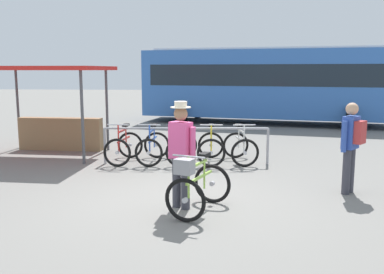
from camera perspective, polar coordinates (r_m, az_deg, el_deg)
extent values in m
plane|color=slate|center=(7.38, -1.98, -8.45)|extent=(80.00, 80.00, 0.00)
cylinder|color=#99999E|center=(10.28, -11.58, -1.20)|extent=(0.06, 0.06, 0.85)
cylinder|color=#99999E|center=(10.19, 10.10, -1.24)|extent=(0.06, 0.06, 0.85)
cylinder|color=#99999E|center=(9.98, -0.80, 1.16)|extent=(3.85, 0.29, 0.05)
torus|color=black|center=(10.87, -8.28, -1.07)|extent=(0.66, 0.13, 0.66)
cylinder|color=#B7B7BC|center=(10.87, -8.28, -1.07)|extent=(0.08, 0.07, 0.08)
torus|color=black|center=(9.92, -9.99, -2.08)|extent=(0.66, 0.13, 0.66)
cylinder|color=#B7B7BC|center=(9.92, -9.99, -2.08)|extent=(0.08, 0.07, 0.08)
cube|color=red|center=(10.35, -9.13, -0.33)|extent=(0.11, 0.92, 0.04)
cube|color=red|center=(10.27, -9.24, 0.87)|extent=(0.08, 0.61, 0.04)
cylinder|color=red|center=(10.52, -8.83, 0.10)|extent=(0.03, 0.03, 0.55)
cube|color=black|center=(10.48, -8.86, 1.59)|extent=(0.14, 0.25, 0.06)
cylinder|color=red|center=(9.98, -9.81, -0.17)|extent=(0.03, 0.03, 0.63)
cylinder|color=#B7B7BC|center=(9.93, -9.86, 1.62)|extent=(0.52, 0.07, 0.03)
torus|color=black|center=(10.79, -4.74, -1.08)|extent=(0.66, 0.11, 0.66)
cylinder|color=#B7B7BC|center=(10.79, -4.74, -1.08)|extent=(0.08, 0.07, 0.08)
torus|color=black|center=(9.81, -5.81, -2.11)|extent=(0.66, 0.11, 0.66)
cylinder|color=#B7B7BC|center=(9.81, -5.81, -2.11)|extent=(0.08, 0.07, 0.08)
cube|color=#2D56B7|center=(10.26, -5.27, -0.34)|extent=(0.06, 0.92, 0.04)
cube|color=#2D56B7|center=(10.18, -5.34, 0.87)|extent=(0.05, 0.61, 0.04)
cylinder|color=#2D56B7|center=(10.43, -5.08, 0.10)|extent=(0.03, 0.03, 0.55)
cube|color=black|center=(10.39, -5.10, 1.60)|extent=(0.13, 0.24, 0.06)
cylinder|color=#2D56B7|center=(9.87, -5.70, -0.18)|extent=(0.03, 0.03, 0.63)
cylinder|color=#B7B7BC|center=(9.82, -5.73, 1.63)|extent=(0.52, 0.04, 0.03)
torus|color=black|center=(10.75, -1.06, -1.09)|extent=(0.66, 0.08, 0.66)
cylinder|color=#B7B7BC|center=(10.75, -1.06, -1.09)|extent=(0.08, 0.06, 0.08)
torus|color=black|center=(9.75, -1.68, -2.13)|extent=(0.66, 0.08, 0.66)
cylinder|color=#B7B7BC|center=(9.75, -1.68, -2.13)|extent=(0.08, 0.06, 0.08)
cube|color=teal|center=(10.21, -1.36, -0.34)|extent=(0.05, 0.92, 0.04)
cube|color=teal|center=(10.13, -1.39, 0.87)|extent=(0.04, 0.61, 0.04)
cylinder|color=teal|center=(10.38, -1.25, 0.09)|extent=(0.03, 0.03, 0.55)
cube|color=black|center=(10.34, -1.26, 1.60)|extent=(0.12, 0.24, 0.06)
cylinder|color=teal|center=(9.82, -1.60, -0.19)|extent=(0.03, 0.03, 0.63)
cylinder|color=#B7B7BC|center=(9.77, -1.61, 1.63)|extent=(0.52, 0.03, 0.03)
torus|color=black|center=(10.75, 2.54, -1.09)|extent=(0.66, 0.09, 0.66)
cylinder|color=#B7B7BC|center=(10.75, 2.54, -1.09)|extent=(0.08, 0.06, 0.08)
torus|color=black|center=(9.75, 2.58, -2.14)|extent=(0.66, 0.09, 0.66)
cylinder|color=#B7B7BC|center=(9.75, 2.58, -2.14)|extent=(0.08, 0.06, 0.08)
cube|color=yellow|center=(10.21, 2.57, -0.35)|extent=(0.07, 0.92, 0.04)
cube|color=yellow|center=(10.13, 2.58, 0.86)|extent=(0.06, 0.61, 0.04)
cylinder|color=yellow|center=(10.38, 2.57, 0.09)|extent=(0.03, 0.03, 0.55)
cube|color=black|center=(10.34, 2.58, 1.59)|extent=(0.13, 0.24, 0.06)
cylinder|color=yellow|center=(9.81, 2.59, -0.20)|extent=(0.03, 0.03, 0.63)
cylinder|color=#B7B7BC|center=(9.77, 2.60, 1.62)|extent=(0.52, 0.05, 0.03)
torus|color=black|center=(10.79, 5.87, -1.10)|extent=(0.66, 0.20, 0.66)
cylinder|color=#B7B7BC|center=(10.79, 5.87, -1.10)|extent=(0.09, 0.08, 0.08)
torus|color=black|center=(9.81, 7.10, -2.13)|extent=(0.66, 0.20, 0.66)
cylinder|color=#B7B7BC|center=(9.81, 7.10, -2.13)|extent=(0.09, 0.08, 0.08)
cube|color=silver|center=(10.26, 6.48, -0.36)|extent=(0.20, 0.91, 0.04)
cube|color=silver|center=(10.18, 6.57, 0.85)|extent=(0.15, 0.61, 0.04)
cylinder|color=silver|center=(10.43, 6.27, 0.08)|extent=(0.03, 0.03, 0.55)
cube|color=black|center=(10.39, 6.29, 1.58)|extent=(0.16, 0.26, 0.06)
cylinder|color=silver|center=(9.87, 6.98, -0.20)|extent=(0.03, 0.03, 0.63)
cylinder|color=#B7B7BC|center=(9.83, 7.01, 1.61)|extent=(0.52, 0.12, 0.03)
torus|color=black|center=(7.16, 2.72, -6.25)|extent=(0.64, 0.30, 0.66)
cylinder|color=#B7B7BC|center=(7.16, 2.72, -6.25)|extent=(0.10, 0.08, 0.08)
torus|color=black|center=(6.27, -0.94, -8.47)|extent=(0.64, 0.30, 0.66)
cylinder|color=#B7B7BC|center=(6.27, -0.94, -8.47)|extent=(0.10, 0.08, 0.08)
cube|color=#9ED14C|center=(6.65, 1.02, -5.43)|extent=(0.37, 0.87, 0.04)
cube|color=#9ED14C|center=(6.55, 0.85, -3.62)|extent=(0.26, 0.58, 0.04)
cylinder|color=#9ED14C|center=(6.80, 1.66, -4.67)|extent=(0.03, 0.03, 0.55)
cube|color=black|center=(6.74, 1.67, -2.40)|extent=(0.20, 0.27, 0.06)
cylinder|color=#9ED14C|center=(6.29, -0.45, -5.43)|extent=(0.03, 0.03, 0.63)
cylinder|color=#B7B7BC|center=(6.22, -0.45, -2.62)|extent=(0.49, 0.21, 0.03)
cube|color=gray|center=(6.12, -1.03, -3.96)|extent=(0.31, 0.28, 0.22)
cylinder|color=#383842|center=(6.93, -2.07, -6.07)|extent=(0.14, 0.14, 0.82)
cylinder|color=#383842|center=(6.83, -0.88, -6.31)|extent=(0.14, 0.14, 0.82)
cube|color=#E54C8C|center=(6.73, -1.50, -0.43)|extent=(0.39, 0.35, 0.58)
cylinder|color=#E54C8C|center=(6.89, -2.84, -0.64)|extent=(0.09, 0.09, 0.55)
cylinder|color=#E54C8C|center=(6.62, 0.11, -1.02)|extent=(0.09, 0.09, 0.55)
sphere|color=#9E7051|center=(6.67, -1.52, 3.13)|extent=(0.22, 0.22, 0.22)
cylinder|color=beige|center=(6.66, -1.52, 3.99)|extent=(0.32, 0.32, 0.02)
cylinder|color=beige|center=(6.66, -1.52, 4.42)|extent=(0.20, 0.20, 0.09)
cylinder|color=#383842|center=(8.10, 19.96, -4.40)|extent=(0.14, 0.14, 0.82)
cylinder|color=#383842|center=(8.26, 20.45, -4.17)|extent=(0.14, 0.14, 0.82)
cube|color=#2D4CA5|center=(8.06, 20.47, 0.57)|extent=(0.37, 0.39, 0.58)
cylinder|color=#2D4CA5|center=(7.87, 19.70, 0.05)|extent=(0.09, 0.09, 0.55)
cylinder|color=#2D4CA5|center=(8.27, 20.91, 0.40)|extent=(0.09, 0.09, 0.55)
sphere|color=tan|center=(8.01, 20.64, 3.54)|extent=(0.22, 0.22, 0.22)
cube|color=#B23333|center=(8.00, 21.54, 0.59)|extent=(0.27, 0.29, 0.40)
cube|color=#3366B7|center=(17.99, 9.82, 7.08)|extent=(10.30, 4.49, 2.70)
cube|color=#19232D|center=(17.98, 9.85, 8.19)|extent=(9.52, 4.35, 0.84)
cube|color=silver|center=(18.00, 9.94, 11.50)|extent=(9.27, 4.04, 0.08)
cylinder|color=black|center=(17.51, -1.39, 3.22)|extent=(0.43, 0.93, 0.90)
cylinder|color=black|center=(19.90, 0.76, 3.92)|extent=(0.43, 0.93, 0.90)
cylinder|color=black|center=(16.77, 20.34, 2.40)|extent=(0.43, 0.93, 0.90)
cylinder|color=black|center=(19.25, 19.81, 3.21)|extent=(0.43, 0.93, 0.90)
cylinder|color=#4C4C51|center=(13.01, -22.26, 3.42)|extent=(0.07, 0.07, 2.20)
cylinder|color=#4C4C51|center=(11.95, -11.31, 3.49)|extent=(0.07, 0.07, 2.20)
cylinder|color=#4C4C51|center=(10.27, -14.46, 2.50)|extent=(0.07, 0.07, 2.20)
cube|color=red|center=(11.56, -19.11, 8.70)|extent=(3.21, 2.45, 0.10)
cube|color=olive|center=(12.36, -17.16, 0.40)|extent=(2.35, 0.42, 0.90)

